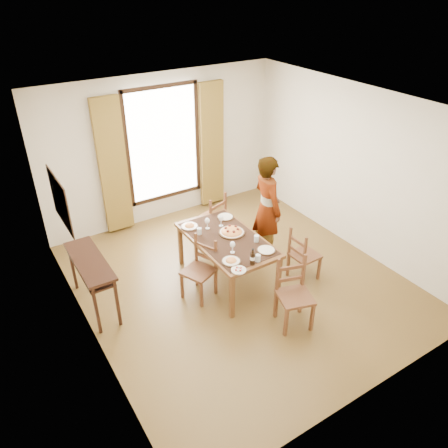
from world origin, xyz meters
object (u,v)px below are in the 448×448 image
console_table (90,267)px  pasta_platter (232,230)px  dining_table (227,242)px  man (267,208)px

console_table → pasta_platter: (2.04, -0.40, 0.12)m
console_table → pasta_platter: bearing=-11.0°
dining_table → pasta_platter: size_ratio=4.07×
console_table → dining_table: (1.90, -0.47, 0.00)m
dining_table → console_table: bearing=166.0°
console_table → man: size_ratio=0.68×
console_table → pasta_platter: 2.08m
dining_table → pasta_platter: bearing=29.6°
dining_table → pasta_platter: (0.14, 0.08, 0.12)m
dining_table → man: bearing=14.5°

